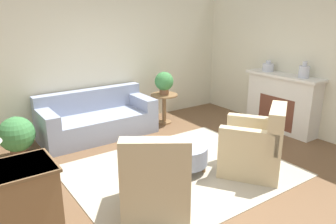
# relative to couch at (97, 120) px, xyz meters

# --- Properties ---
(ground_plane) EXTENTS (16.00, 16.00, 0.00)m
(ground_plane) POSITION_rel_couch_xyz_m (0.41, -2.06, -0.30)
(ground_plane) COLOR brown
(wall_back) EXTENTS (9.06, 0.12, 2.80)m
(wall_back) POSITION_rel_couch_xyz_m (0.41, 0.52, 1.10)
(wall_back) COLOR beige
(wall_back) RESTS_ON ground_plane
(wall_right) EXTENTS (0.12, 9.70, 2.80)m
(wall_right) POSITION_rel_couch_xyz_m (3.32, -2.06, 1.10)
(wall_right) COLOR beige
(wall_right) RESTS_ON ground_plane
(rug) EXTENTS (3.08, 2.46, 0.01)m
(rug) POSITION_rel_couch_xyz_m (0.41, -2.06, -0.30)
(rug) COLOR #B2A893
(rug) RESTS_ON ground_plane
(couch) EXTENTS (2.08, 0.91, 0.83)m
(couch) POSITION_rel_couch_xyz_m (0.00, 0.00, 0.00)
(couch) COLOR #8E99B2
(couch) RESTS_ON ground_plane
(armchair_left) EXTENTS (1.08, 1.10, 1.01)m
(armchair_left) POSITION_rel_couch_xyz_m (-0.44, -2.70, 0.08)
(armchair_left) COLOR #C6B289
(armchair_left) RESTS_ON rug
(armchair_right) EXTENTS (1.08, 1.10, 1.01)m
(armchair_right) POSITION_rel_couch_xyz_m (1.26, -2.70, 0.08)
(armchair_right) COLOR #C6B289
(armchair_right) RESTS_ON rug
(ottoman_table) EXTENTS (0.66, 0.66, 0.39)m
(ottoman_table) POSITION_rel_couch_xyz_m (0.46, -2.08, -0.04)
(ottoman_table) COLOR #8E99B2
(ottoman_table) RESTS_ON rug
(side_table) EXTENTS (0.55, 0.55, 0.62)m
(side_table) POSITION_rel_couch_xyz_m (1.44, -0.12, 0.12)
(side_table) COLOR olive
(side_table) RESTS_ON ground_plane
(fireplace) EXTENTS (0.44, 1.52, 1.11)m
(fireplace) POSITION_rel_couch_xyz_m (3.07, -1.78, 0.28)
(fireplace) COLOR silver
(fireplace) RESTS_ON ground_plane
(vase_mantel_near) EXTENTS (0.22, 0.22, 0.22)m
(vase_mantel_near) POSITION_rel_couch_xyz_m (3.06, -1.39, 0.89)
(vase_mantel_near) COLOR silver
(vase_mantel_near) RESTS_ON fireplace
(vase_mantel_far) EXTENTS (0.19, 0.19, 0.29)m
(vase_mantel_far) POSITION_rel_couch_xyz_m (3.06, -2.17, 0.92)
(vase_mantel_far) COLOR silver
(vase_mantel_far) RESTS_ON fireplace
(potted_plant_on_side_table) EXTENTS (0.38, 0.38, 0.46)m
(potted_plant_on_side_table) POSITION_rel_couch_xyz_m (1.44, -0.12, 0.57)
(potted_plant_on_side_table) COLOR brown
(potted_plant_on_side_table) RESTS_ON side_table
(potted_plant_floor) EXTENTS (0.56, 0.56, 0.68)m
(potted_plant_floor) POSITION_rel_couch_xyz_m (-1.42, -0.18, 0.07)
(potted_plant_floor) COLOR brown
(potted_plant_floor) RESTS_ON ground_plane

